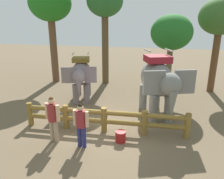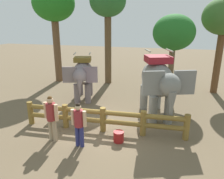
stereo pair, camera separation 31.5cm
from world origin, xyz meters
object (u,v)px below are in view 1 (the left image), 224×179
at_px(elephant_near_left, 81,75).
at_px(feed_bucket, 121,136).
at_px(elephant_center, 158,81).
at_px(tree_back_center, 50,6).
at_px(tree_far_right, 171,34).
at_px(tourist_woman_in_black, 81,122).
at_px(tree_deep_back, 220,19).
at_px(log_fence, 104,118).
at_px(tourist_man_in_blue, 53,116).
at_px(tree_far_left, 105,5).

xyz_separation_m(elephant_near_left, feed_bucket, (3.09, -4.02, -1.32)).
bearing_deg(elephant_center, tree_back_center, 148.18).
relative_size(tree_far_right, feed_bucket, 11.40).
relative_size(elephant_near_left, tree_far_right, 0.67).
xyz_separation_m(elephant_center, feed_bucket, (-1.23, -2.63, -1.60)).
relative_size(tourist_woman_in_black, tree_far_right, 0.35).
height_order(tourist_woman_in_black, tree_back_center, tree_back_center).
xyz_separation_m(tourist_woman_in_black, feed_bucket, (1.32, 0.68, -0.77)).
bearing_deg(tourist_woman_in_black, tree_deep_back, 54.36).
height_order(log_fence, tree_deep_back, tree_deep_back).
height_order(elephant_center, tourist_woman_in_black, elephant_center).
height_order(elephant_center, tree_far_right, tree_far_right).
height_order(tourist_man_in_blue, tree_back_center, tree_back_center).
bearing_deg(elephant_center, tree_far_right, 80.94).
relative_size(log_fence, tree_far_left, 1.02).
distance_m(log_fence, tree_far_left, 8.96).
bearing_deg(tree_deep_back, log_fence, -128.19).
xyz_separation_m(log_fence, tree_far_left, (-1.89, 7.28, 4.87)).
bearing_deg(log_fence, feed_bucket, -38.22).
height_order(elephant_near_left, tourist_man_in_blue, elephant_near_left).
bearing_deg(tourist_man_in_blue, log_fence, 36.97).
xyz_separation_m(elephant_center, tourist_man_in_blue, (-3.70, -3.21, -0.75)).
height_order(tree_back_center, tree_deep_back, tree_back_center).
bearing_deg(elephant_center, tourist_man_in_blue, -139.06).
distance_m(elephant_near_left, elephant_center, 4.54).
relative_size(elephant_center, tree_deep_back, 0.66).
height_order(elephant_near_left, tourist_woman_in_black, elephant_near_left).
bearing_deg(tree_back_center, log_fence, -50.00).
distance_m(tourist_woman_in_black, tree_back_center, 10.65).
xyz_separation_m(tree_far_left, tree_deep_back, (7.27, -0.44, -0.90)).
bearing_deg(tree_back_center, elephant_center, -31.82).
height_order(log_fence, tourist_woman_in_black, tourist_woman_in_black).
height_order(elephant_center, tree_deep_back, tree_deep_back).
relative_size(tourist_man_in_blue, tree_deep_back, 0.32).
bearing_deg(tree_far_right, elephant_center, -99.06).
height_order(log_fence, tourist_man_in_blue, tourist_man_in_blue).
xyz_separation_m(tree_far_right, feed_bucket, (-1.75, -5.92, -3.55)).
bearing_deg(elephant_center, feed_bucket, -114.96).
height_order(tree_back_center, feed_bucket, tree_back_center).
relative_size(elephant_near_left, feed_bucket, 7.68).
relative_size(log_fence, feed_bucket, 16.28).
xyz_separation_m(tourist_man_in_blue, tree_deep_back, (7.02, 8.08, 3.52)).
distance_m(elephant_center, tree_far_right, 3.86).
bearing_deg(tourist_woman_in_black, tree_back_center, 122.70).
bearing_deg(tree_deep_back, tree_far_right, -150.49).
distance_m(elephant_near_left, tourist_woman_in_black, 5.05).
relative_size(log_fence, tourist_woman_in_black, 4.06).
height_order(tourist_woman_in_black, feed_bucket, tourist_woman_in_black).
bearing_deg(tree_back_center, tree_far_left, 7.39).
bearing_deg(feed_bucket, elephant_near_left, 127.60).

